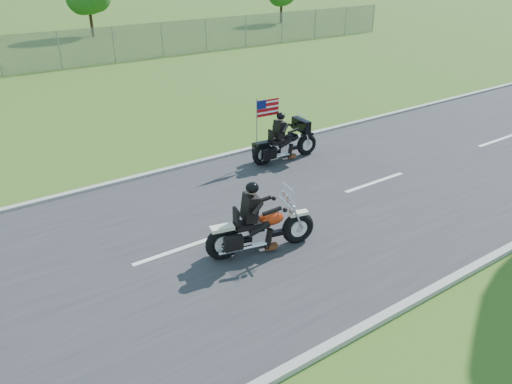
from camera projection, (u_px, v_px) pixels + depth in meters
ground at (256, 224)px, 11.82m from camera, size 420.00×420.00×0.00m
road at (256, 224)px, 11.81m from camera, size 120.00×8.00×0.04m
curb_north at (179, 167)px, 14.79m from camera, size 120.00×0.18×0.12m
curb_south at (387, 316)px, 8.81m from camera, size 120.00×0.18×0.12m
motorcycle_lead at (260, 230)px, 10.55m from camera, size 2.47×0.96×1.68m
motorcycle_follow at (285, 144)px, 15.18m from camera, size 2.32×0.77×1.93m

